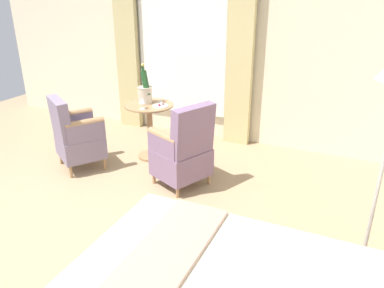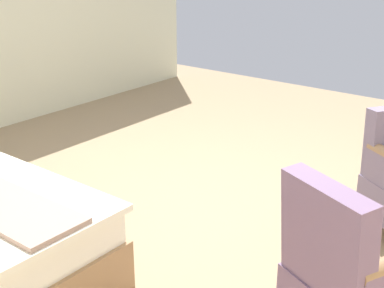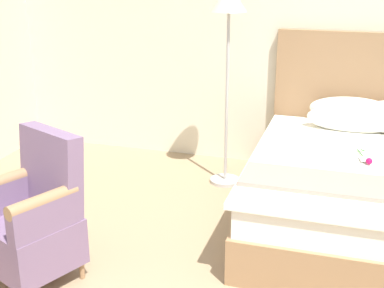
{
  "view_description": "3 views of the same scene",
  "coord_description": "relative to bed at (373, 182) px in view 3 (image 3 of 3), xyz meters",
  "views": [
    {
      "loc": [
        1.96,
        2.43,
        2.1
      ],
      "look_at": [
        -0.54,
        1.28,
        0.95
      ],
      "focal_mm": 35.0,
      "sensor_mm": 36.0,
      "label": 1
    },
    {
      "loc": [
        -2.21,
        2.96,
        1.98
      ],
      "look_at": [
        -0.62,
        0.93,
        1.0
      ],
      "focal_mm": 50.0,
      "sensor_mm": 36.0,
      "label": 2
    },
    {
      "loc": [
        0.42,
        -1.87,
        2.01
      ],
      "look_at": [
        -0.42,
        0.88,
        1.0
      ],
      "focal_mm": 50.0,
      "sensor_mm": 36.0,
      "label": 3
    }
  ],
  "objects": [
    {
      "name": "armchair_by_window",
      "position": [
        -2.09,
        -1.45,
        0.08
      ],
      "size": [
        0.7,
        0.7,
        0.98
      ],
      "color": "#9C754F",
      "rests_on": "ground"
    },
    {
      "name": "wall_headboard_side",
      "position": [
        -0.65,
        1.12,
        1.01
      ],
      "size": [
        6.18,
        0.12,
        2.72
      ],
      "color": "beige",
      "rests_on": "ground"
    },
    {
      "name": "bed",
      "position": [
        0.0,
        0.0,
        0.0
      ],
      "size": [
        1.88,
        2.25,
        1.37
      ],
      "color": "#9C754F",
      "rests_on": "ground"
    },
    {
      "name": "floor_lamp_brass",
      "position": [
        -1.29,
        0.44,
        1.12
      ],
      "size": [
        0.31,
        0.31,
        1.78
      ],
      "color": "#B1AFAC",
      "rests_on": "ground"
    }
  ]
}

